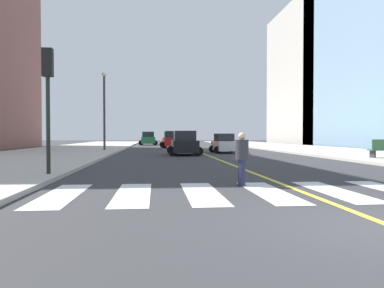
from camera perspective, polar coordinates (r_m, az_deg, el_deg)
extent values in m
cube|color=#B2ADA3|center=(30.45, 26.46, -1.54)|extent=(10.00, 120.00, 0.15)
cube|color=#B2ADA3|center=(27.14, -23.29, -1.84)|extent=(10.00, 120.00, 0.15)
cube|color=silver|center=(10.20, -19.14, -7.30)|extent=(0.90, 4.00, 0.01)
cube|color=silver|center=(9.94, -8.91, -7.47)|extent=(0.90, 4.00, 0.01)
cube|color=silver|center=(9.99, 1.54, -7.41)|extent=(0.90, 4.00, 0.01)
cube|color=silver|center=(10.37, 11.54, -7.12)|extent=(0.90, 4.00, 0.01)
cube|color=silver|center=(11.02, 20.59, -6.67)|extent=(0.90, 4.00, 0.01)
cube|color=yellow|center=(45.99, -0.62, -0.56)|extent=(0.16, 80.00, 0.01)
cube|color=#B2ADA3|center=(75.18, 20.60, 9.63)|extent=(18.00, 24.00, 24.98)
cube|color=red|center=(46.04, -3.07, 0.36)|extent=(2.28, 4.65, 0.98)
cube|color=#1E2328|center=(45.76, -3.04, 1.45)|extent=(1.84, 2.36, 0.82)
cylinder|color=black|center=(47.55, -1.96, -0.06)|extent=(0.75, 0.27, 0.74)
cylinder|color=black|center=(47.37, -4.49, -0.07)|extent=(0.75, 0.27, 0.74)
cylinder|color=black|center=(44.75, -1.56, -0.15)|extent=(0.75, 0.27, 0.74)
cylinder|color=black|center=(44.55, -4.25, -0.16)|extent=(0.75, 0.27, 0.74)
cube|color=silver|center=(32.82, 4.93, -0.27)|extent=(1.84, 3.80, 0.80)
cube|color=#1E2328|center=(33.03, 4.85, 0.99)|extent=(1.50, 1.92, 0.68)
cylinder|color=black|center=(31.52, 3.86, -0.90)|extent=(0.61, 0.22, 0.60)
cylinder|color=black|center=(31.91, 6.90, -0.87)|extent=(0.61, 0.22, 0.60)
cylinder|color=black|center=(33.79, 3.07, -0.75)|extent=(0.61, 0.22, 0.60)
cylinder|color=black|center=(34.16, 5.91, -0.73)|extent=(0.61, 0.22, 0.60)
cube|color=#236B42|center=(59.07, -6.67, 0.58)|extent=(2.30, 4.73, 1.00)
cube|color=#1E2328|center=(58.79, -6.67, 1.45)|extent=(1.87, 2.40, 0.84)
cylinder|color=black|center=(60.55, -5.69, 0.24)|extent=(0.76, 0.27, 0.75)
cylinder|color=black|center=(60.51, -7.72, 0.23)|extent=(0.76, 0.27, 0.75)
cylinder|color=black|center=(57.68, -5.58, 0.18)|extent=(0.76, 0.27, 0.75)
cylinder|color=black|center=(57.63, -7.71, 0.17)|extent=(0.76, 0.27, 0.75)
cube|color=black|center=(29.08, -1.16, -0.33)|extent=(1.90, 4.17, 0.89)
cube|color=#1E2328|center=(28.82, -1.12, 1.25)|extent=(1.59, 2.09, 0.75)
cylinder|color=black|center=(30.46, 0.45, -0.90)|extent=(0.67, 0.22, 0.67)
cylinder|color=black|center=(30.32, -3.16, -0.92)|extent=(0.67, 0.22, 0.67)
cylinder|color=black|center=(27.90, 1.02, -1.11)|extent=(0.67, 0.22, 0.67)
cylinder|color=black|center=(27.74, -2.93, -1.12)|extent=(0.67, 0.22, 0.67)
cylinder|color=black|center=(14.39, -20.89, 2.66)|extent=(0.14, 0.14, 3.46)
cube|color=black|center=(14.61, -20.97, 11.42)|extent=(0.36, 0.28, 1.00)
sphere|color=red|center=(14.84, -20.79, 12.45)|extent=(0.18, 0.18, 0.18)
sphere|color=orange|center=(14.78, -20.78, 11.31)|extent=(0.18, 0.18, 0.18)
sphere|color=green|center=(14.73, -20.77, 10.16)|extent=(0.18, 0.18, 0.18)
cube|color=#33603D|center=(25.91, 26.84, -0.79)|extent=(1.84, 0.70, 0.08)
cube|color=#2D2D33|center=(25.53, 25.62, -1.39)|extent=(0.14, 0.48, 0.44)
cylinder|color=#232847|center=(11.35, 7.60, -4.37)|extent=(0.18, 0.18, 0.80)
cylinder|color=#232847|center=(11.51, 7.45, -4.29)|extent=(0.18, 0.18, 0.80)
cylinder|color=#2D2D33|center=(11.38, 7.53, -0.84)|extent=(0.40, 0.40, 0.60)
sphere|color=beige|center=(11.38, 7.54, 1.20)|extent=(0.22, 0.22, 0.22)
cylinder|color=#38383D|center=(36.22, -13.10, 4.57)|extent=(0.20, 0.20, 6.88)
sphere|color=silver|center=(36.61, -13.13, 10.19)|extent=(0.44, 0.44, 0.44)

